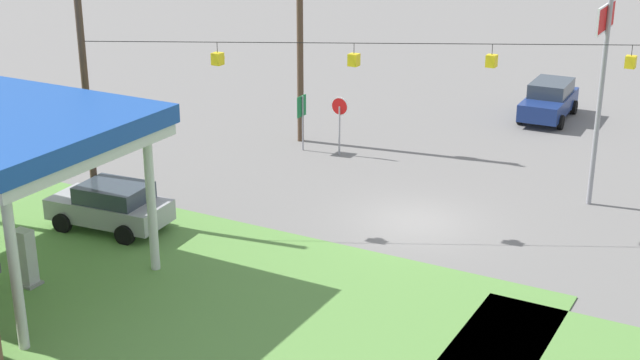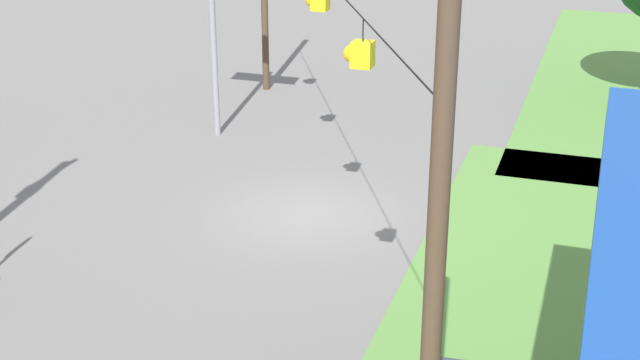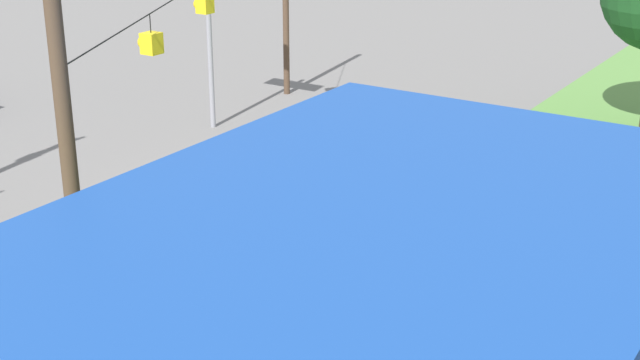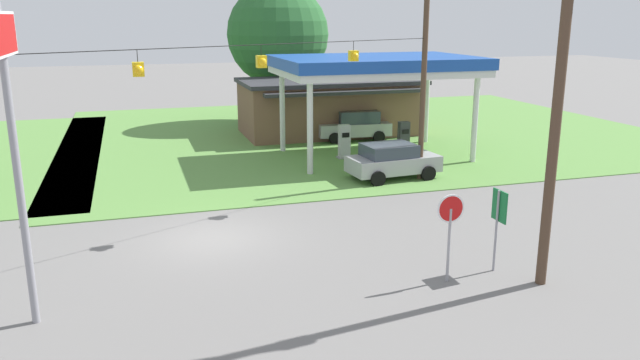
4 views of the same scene
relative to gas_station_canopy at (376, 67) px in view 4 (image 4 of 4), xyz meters
The scene contains 14 objects.
ground_plane 14.71m from the gas_station_canopy, 134.27° to the right, with size 160.00×160.00×0.00m, color slate.
grass_verge_station_corner 8.65m from the gas_station_canopy, 74.10° to the left, with size 36.00×28.00×0.04m, color #5B8E42.
gas_station_canopy is the anchor object (origin of this frame).
gas_station_store 7.60m from the gas_station_canopy, 91.29° to the left, with size 10.94×6.20×3.38m.
fuel_pump_near 4.16m from the gas_station_canopy, behind, with size 0.71×0.56×1.77m.
fuel_pump_far 4.16m from the gas_station_canopy, ahead, with size 0.71×0.56×1.77m.
car_at_pumps_front 5.96m from the gas_station_canopy, 101.90° to the right, with size 4.20×2.38×1.61m.
car_at_pumps_rear 5.85m from the gas_station_canopy, 83.36° to the left, with size 4.40×2.38×1.78m.
stop_sign_roadside 16.07m from the gas_station_canopy, 104.53° to the right, with size 0.80×0.08×2.50m.
stop_sign_overhead 20.59m from the gas_station_canopy, 134.88° to the right, with size 0.22×2.53×7.53m.
route_sign 15.51m from the gas_station_canopy, 98.69° to the right, with size 0.10×0.70×2.40m.
utility_pole_main 16.29m from the gas_station_canopy, 95.39° to the right, with size 2.20×0.44×9.71m.
signal_span_gantry 13.97m from the gas_station_canopy, 134.23° to the right, with size 20.11×10.24×7.96m.
tree_behind_station 12.21m from the gas_station_canopy, 100.63° to the left, with size 6.77×6.77×9.32m.
Camera 4 is at (-2.30, -19.61, 7.13)m, focal length 35.00 mm.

